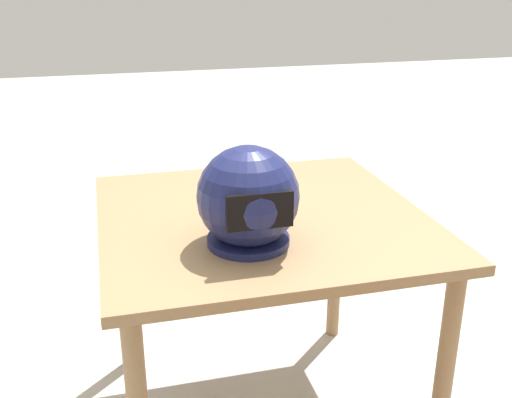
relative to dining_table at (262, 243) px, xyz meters
The scene contains 4 objects.
dining_table is the anchor object (origin of this frame).
pizza_plate 0.17m from the dining_table, 90.61° to the right, with size 0.30×0.30×0.01m, color white.
pizza 0.19m from the dining_table, 90.76° to the right, with size 0.23×0.23×0.06m.
motorcycle_helmet 0.30m from the dining_table, 65.24° to the left, with size 0.26×0.26×0.26m.
Camera 1 is at (0.42, 1.57, 1.41)m, focal length 42.49 mm.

